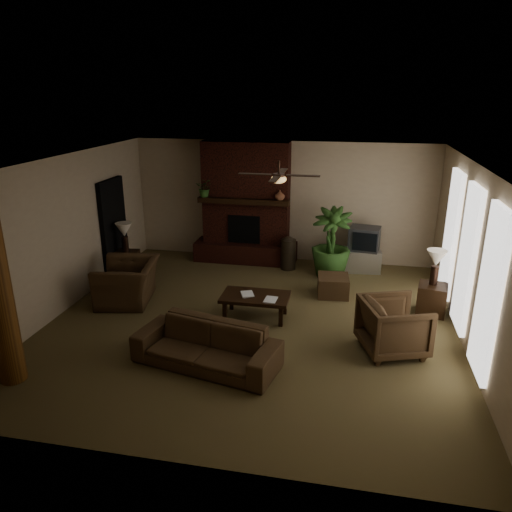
% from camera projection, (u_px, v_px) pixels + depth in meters
% --- Properties ---
extents(room_shell, '(7.00, 7.00, 7.00)m').
position_uv_depth(room_shell, '(251.00, 247.00, 8.09)').
color(room_shell, brown).
rests_on(room_shell, ground).
extents(fireplace, '(2.40, 0.70, 2.80)m').
position_uv_depth(fireplace, '(246.00, 213.00, 11.31)').
color(fireplace, '#411A11').
rests_on(fireplace, ground).
extents(windows, '(0.08, 3.65, 2.35)m').
position_uv_depth(windows, '(467.00, 259.00, 7.66)').
color(windows, white).
rests_on(windows, ground).
extents(doorway, '(0.10, 1.00, 2.10)m').
position_uv_depth(doorway, '(114.00, 227.00, 10.51)').
color(doorway, black).
rests_on(doorway, ground).
extents(ceiling_fan, '(1.35, 1.35, 0.37)m').
position_uv_depth(ceiling_fan, '(279.00, 177.00, 7.93)').
color(ceiling_fan, black).
rests_on(ceiling_fan, ceiling).
extents(sofa, '(2.24, 1.08, 0.84)m').
position_uv_depth(sofa, '(206.00, 339.00, 7.10)').
color(sofa, '#48331F').
rests_on(sofa, ground).
extents(armchair_left, '(1.00, 1.34, 1.06)m').
position_uv_depth(armchair_left, '(127.00, 275.00, 9.23)').
color(armchair_left, '#48331F').
rests_on(armchair_left, ground).
extents(armchair_right, '(1.11, 1.15, 0.94)m').
position_uv_depth(armchair_right, '(394.00, 324.00, 7.45)').
color(armchair_right, '#48331F').
rests_on(armchair_right, ground).
extents(coffee_table, '(1.20, 0.70, 0.43)m').
position_uv_depth(coffee_table, '(255.00, 298.00, 8.61)').
color(coffee_table, black).
rests_on(coffee_table, ground).
extents(ottoman, '(0.65, 0.65, 0.40)m').
position_uv_depth(ottoman, '(333.00, 286.00, 9.60)').
color(ottoman, '#48331F').
rests_on(ottoman, ground).
extents(tv_stand, '(0.90, 0.58, 0.50)m').
position_uv_depth(tv_stand, '(361.00, 260.00, 10.89)').
color(tv_stand, silver).
rests_on(tv_stand, ground).
extents(tv, '(0.72, 0.62, 0.52)m').
position_uv_depth(tv, '(364.00, 239.00, 10.71)').
color(tv, '#323234').
rests_on(tv, tv_stand).
extents(floor_vase, '(0.34, 0.34, 0.77)m').
position_uv_depth(floor_vase, '(288.00, 251.00, 10.94)').
color(floor_vase, '#2C2318').
rests_on(floor_vase, ground).
extents(floor_plant, '(0.92, 1.56, 0.85)m').
position_uv_depth(floor_plant, '(330.00, 257.00, 10.55)').
color(floor_plant, '#305421').
rests_on(floor_plant, ground).
extents(side_table_left, '(0.55, 0.55, 0.55)m').
position_uv_depth(side_table_left, '(126.00, 264.00, 10.58)').
color(side_table_left, black).
rests_on(side_table_left, ground).
extents(lamp_left, '(0.43, 0.43, 0.65)m').
position_uv_depth(lamp_left, '(124.00, 232.00, 10.36)').
color(lamp_left, black).
rests_on(lamp_left, side_table_left).
extents(side_table_right, '(0.58, 0.58, 0.55)m').
position_uv_depth(side_table_right, '(432.00, 299.00, 8.80)').
color(side_table_right, black).
rests_on(side_table_right, ground).
extents(lamp_right, '(0.40, 0.40, 0.65)m').
position_uv_depth(lamp_right, '(436.00, 261.00, 8.61)').
color(lamp_right, black).
rests_on(lamp_right, side_table_right).
extents(mantel_plant, '(0.41, 0.45, 0.33)m').
position_uv_depth(mantel_plant, '(205.00, 190.00, 11.03)').
color(mantel_plant, '#305421').
rests_on(mantel_plant, fireplace).
extents(mantel_vase, '(0.26, 0.27, 0.22)m').
position_uv_depth(mantel_vase, '(280.00, 195.00, 10.72)').
color(mantel_vase, brown).
rests_on(mantel_vase, fireplace).
extents(book_a, '(0.21, 0.11, 0.29)m').
position_uv_depth(book_a, '(241.00, 288.00, 8.54)').
color(book_a, '#999999').
rests_on(book_a, coffee_table).
extents(book_b, '(0.21, 0.04, 0.29)m').
position_uv_depth(book_b, '(265.00, 292.00, 8.36)').
color(book_b, '#999999').
rests_on(book_b, coffee_table).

